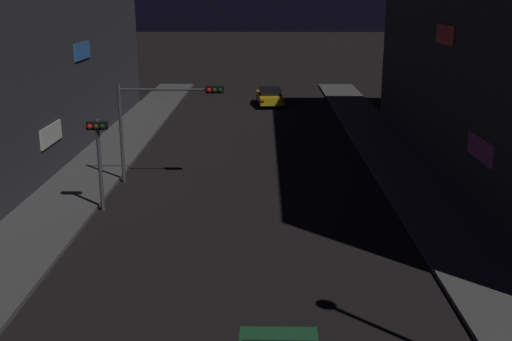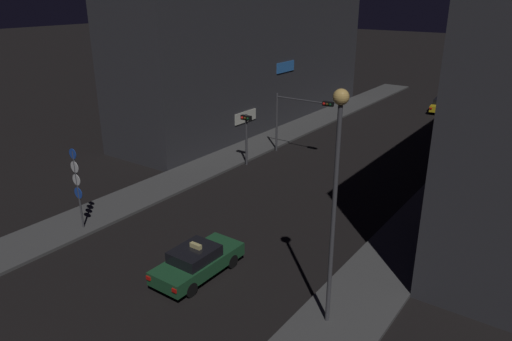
{
  "view_description": "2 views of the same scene",
  "coord_description": "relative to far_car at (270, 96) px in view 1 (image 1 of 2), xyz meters",
  "views": [
    {
      "loc": [
        0.68,
        0.18,
        8.41
      ],
      "look_at": [
        0.47,
        18.52,
        3.17
      ],
      "focal_mm": 43.16,
      "sensor_mm": 36.0,
      "label": 1
    },
    {
      "loc": [
        13.73,
        -2.57,
        11.89
      ],
      "look_at": [
        -0.92,
        18.01,
        2.35
      ],
      "focal_mm": 33.54,
      "sensor_mm": 36.0,
      "label": 2
    }
  ],
  "objects": [
    {
      "name": "traffic_light_overhead",
      "position": [
        -5.05,
        -20.87,
        2.67
      ],
      "size": [
        4.8,
        0.42,
        4.59
      ],
      "color": "#47474C",
      "rests_on": "ground_plane"
    },
    {
      "name": "sidewalk_right",
      "position": [
        6.45,
        -19.71,
        -0.65
      ],
      "size": [
        3.23,
        61.57,
        0.16
      ],
      "primitive_type": "cube",
      "color": "#4C4C4C",
      "rests_on": "ground_plane"
    },
    {
      "name": "traffic_light_left_kerb",
      "position": [
        -7.02,
        -24.83,
        1.96
      ],
      "size": [
        0.8,
        0.42,
        3.76
      ],
      "color": "#47474C",
      "rests_on": "ground_plane"
    },
    {
      "name": "building_facade_left",
      "position": [
        -13.95,
        -14.23,
        5.21
      ],
      "size": [
        6.98,
        30.24,
        11.88
      ],
      "color": "#333338",
      "rests_on": "ground_plane"
    },
    {
      "name": "sidewalk_left",
      "position": [
        -8.89,
        -19.71,
        -0.65
      ],
      "size": [
        3.23,
        61.57,
        0.16
      ],
      "primitive_type": "cube",
      "color": "#4C4C4C",
      "rests_on": "ground_plane"
    },
    {
      "name": "far_car",
      "position": [
        0.0,
        0.0,
        0.0
      ],
      "size": [
        2.17,
        4.58,
        1.42
      ],
      "color": "yellow",
      "rests_on": "ground_plane"
    }
  ]
}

